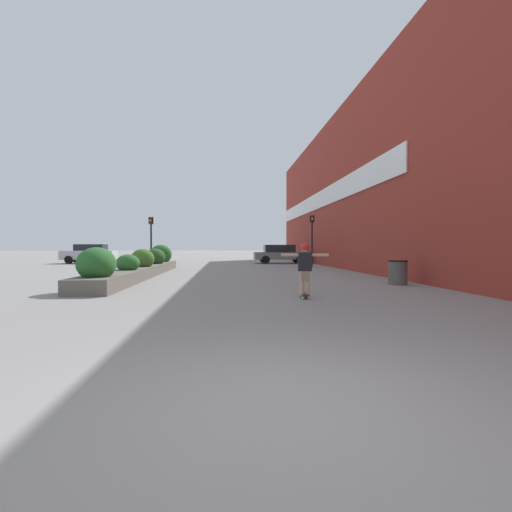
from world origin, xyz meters
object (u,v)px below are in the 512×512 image
car_center_right (281,254)px  traffic_light_right (312,232)px  skateboarder (305,263)px  skateboard (305,295)px  trash_bin (398,272)px  car_leftmost (385,253)px  car_center_left (89,253)px  traffic_light_left (151,233)px

car_center_right → traffic_light_right: bearing=9.5°
skateboarder → traffic_light_right: 15.60m
skateboard → car_center_right: (2.40, 21.75, 0.71)m
trash_bin → car_leftmost: 18.56m
car_center_left → car_center_right: bearing=-93.8°
car_center_right → traffic_light_right: (1.11, -6.61, 1.52)m
traffic_light_right → trash_bin: bearing=-87.8°
skateboard → car_center_right: size_ratio=0.15×
trash_bin → car_center_right: bearing=94.9°
car_center_left → skateboard: bearing=-150.4°
skateboarder → car_leftmost: 23.25m
skateboarder → car_center_right: bearing=87.2°
skateboard → car_center_left: car_center_left is taller
skateboard → trash_bin: (3.97, 3.36, 0.36)m
skateboard → car_leftmost: (10.59, 20.69, 0.74)m
car_center_right → skateboarder: bearing=-6.3°
car_center_left → traffic_light_left: traffic_light_left is taller
skateboard → trash_bin: trash_bin is taller
skateboarder → trash_bin: skateboarder is taller
traffic_light_right → skateboard: bearing=-103.1°
car_leftmost → trash_bin: bearing=159.1°
car_leftmost → car_center_right: car_leftmost is taller
skateboard → skateboarder: bearing=3.5°
car_center_right → traffic_light_left: 11.02m
trash_bin → traffic_light_left: (-10.75, 12.47, 1.79)m
trash_bin → car_leftmost: size_ratio=0.20×
trash_bin → skateboard: bearing=-139.7°
traffic_light_left → traffic_light_right: 10.32m
car_center_right → traffic_light_left: traffic_light_left is taller
car_leftmost → traffic_light_left: traffic_light_left is taller
skateboarder → car_center_right: size_ratio=0.30×
car_leftmost → car_center_right: (-8.19, 1.05, -0.04)m
skateboarder → car_center_left: car_center_left is taller
skateboarder → car_leftmost: bearing=66.4°
trash_bin → car_leftmost: (6.62, 17.33, 0.39)m
skateboarder → traffic_light_right: size_ratio=0.39×
car_center_left → traffic_light_left: (6.14, -6.94, 1.42)m
skateboard → traffic_light_left: traffic_light_left is taller
car_center_left → traffic_light_left: 9.37m
trash_bin → car_center_right: 18.45m
car_leftmost → car_center_left: (-23.51, 2.08, -0.02)m
trash_bin → traffic_light_right: size_ratio=0.25×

